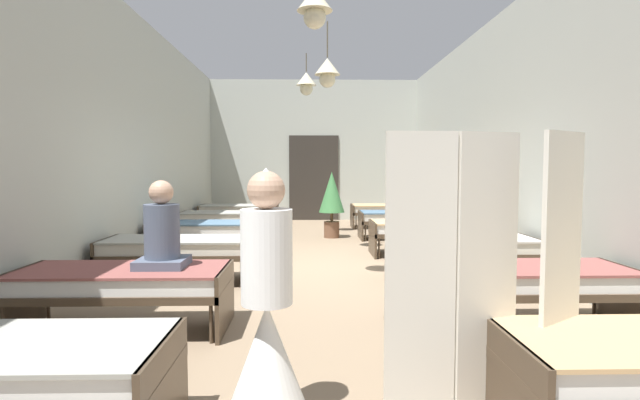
{
  "coord_description": "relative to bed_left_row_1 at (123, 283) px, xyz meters",
  "views": [
    {
      "loc": [
        -0.17,
        -7.29,
        1.49
      ],
      "look_at": [
        0.0,
        -0.47,
        1.04
      ],
      "focal_mm": 27.42,
      "sensor_mm": 36.0,
      "label": 1
    }
  ],
  "objects": [
    {
      "name": "ground_plane",
      "position": [
        1.86,
        2.85,
        -0.49
      ],
      "size": [
        6.42,
        13.85,
        0.1
      ],
      "primitive_type": "cube",
      "color": "#8C755B"
    },
    {
      "name": "room_shell",
      "position": [
        1.86,
        4.15,
        1.55
      ],
      "size": [
        6.22,
        13.45,
        3.97
      ],
      "color": "#B2B7AD",
      "rests_on": "ground"
    },
    {
      "name": "bed_left_row_1",
      "position": [
        0.0,
        0.0,
        0.0
      ],
      "size": [
        1.9,
        0.84,
        0.57
      ],
      "color": "#473828",
      "rests_on": "ground"
    },
    {
      "name": "bed_right_row_1",
      "position": [
        3.72,
        0.0,
        0.0
      ],
      "size": [
        1.9,
        0.84,
        0.57
      ],
      "color": "#473828",
      "rests_on": "ground"
    },
    {
      "name": "bed_left_row_2",
      "position": [
        0.0,
        1.9,
        0.0
      ],
      "size": [
        1.9,
        0.84,
        0.57
      ],
      "color": "#473828",
      "rests_on": "ground"
    },
    {
      "name": "bed_right_row_2",
      "position": [
        3.72,
        1.9,
        0.0
      ],
      "size": [
        1.9,
        0.84,
        0.57
      ],
      "color": "#473828",
      "rests_on": "ground"
    },
    {
      "name": "bed_left_row_3",
      "position": [
        0.0,
        3.8,
        0.0
      ],
      "size": [
        1.9,
        0.84,
        0.57
      ],
      "color": "#473828",
      "rests_on": "ground"
    },
    {
      "name": "bed_right_row_3",
      "position": [
        3.72,
        3.8,
        0.0
      ],
      "size": [
        1.9,
        0.84,
        0.57
      ],
      "color": "#473828",
      "rests_on": "ground"
    },
    {
      "name": "bed_left_row_4",
      "position": [
        0.0,
        5.7,
        0.0
      ],
      "size": [
        1.9,
        0.84,
        0.57
      ],
      "color": "#473828",
      "rests_on": "ground"
    },
    {
      "name": "bed_right_row_4",
      "position": [
        3.72,
        5.7,
        0.0
      ],
      "size": [
        1.9,
        0.84,
        0.57
      ],
      "color": "#473828",
      "rests_on": "ground"
    },
    {
      "name": "bed_left_row_5",
      "position": [
        0.0,
        7.6,
        0.0
      ],
      "size": [
        1.9,
        0.84,
        0.57
      ],
      "color": "#473828",
      "rests_on": "ground"
    },
    {
      "name": "bed_right_row_5",
      "position": [
        3.72,
        7.6,
        0.0
      ],
      "size": [
        1.9,
        0.84,
        0.57
      ],
      "color": "#473828",
      "rests_on": "ground"
    },
    {
      "name": "nurse_near_aisle",
      "position": [
        1.45,
        -1.64,
        0.09
      ],
      "size": [
        0.52,
        0.52,
        1.49
      ],
      "rotation": [
        0.0,
        0.0,
        4.23
      ],
      "color": "white",
      "rests_on": "ground"
    },
    {
      "name": "patient_seated_primary",
      "position": [
        0.35,
        0.06,
        0.43
      ],
      "size": [
        0.44,
        0.44,
        0.8
      ],
      "color": "#515B70",
      "rests_on": "bed_left_row_1"
    },
    {
      "name": "potted_plant",
      "position": [
        2.2,
        5.9,
        0.43
      ],
      "size": [
        0.54,
        0.54,
        1.41
      ],
      "color": "brown",
      "rests_on": "ground"
    },
    {
      "name": "privacy_screen",
      "position": [
        2.77,
        -1.59,
        0.41
      ],
      "size": [
        1.23,
        0.28,
        1.7
      ],
      "rotation": [
        0.0,
        0.0,
        0.32
      ],
      "color": "silver",
      "rests_on": "ground"
    }
  ]
}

